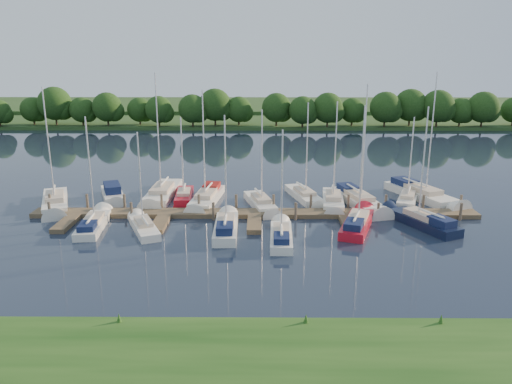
{
  "coord_description": "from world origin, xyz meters",
  "views": [
    {
      "loc": [
        0.44,
        -34.85,
        14.05
      ],
      "look_at": [
        0.12,
        8.0,
        2.2
      ],
      "focal_mm": 35.0,
      "sensor_mm": 36.0,
      "label": 1
    }
  ],
  "objects_px": {
    "sailboat_n_0": "(55,204)",
    "sailboat_s_2": "(226,229)",
    "dock": "(255,216)",
    "sailboat_n_5": "(261,204)",
    "motorboat": "(113,195)"
  },
  "relations": [
    {
      "from": "sailboat_n_5",
      "to": "dock",
      "type": "bearing_deg",
      "value": 65.32
    },
    {
      "from": "dock",
      "to": "motorboat",
      "type": "bearing_deg",
      "value": 156.82
    },
    {
      "from": "sailboat_n_0",
      "to": "sailboat_s_2",
      "type": "height_order",
      "value": "sailboat_n_0"
    },
    {
      "from": "sailboat_n_0",
      "to": "sailboat_n_5",
      "type": "xyz_separation_m",
      "value": [
        19.67,
        0.02,
        -0.01
      ]
    },
    {
      "from": "sailboat_s_2",
      "to": "dock",
      "type": "bearing_deg",
      "value": 57.98
    },
    {
      "from": "dock",
      "to": "sailboat_n_0",
      "type": "bearing_deg",
      "value": 170.29
    },
    {
      "from": "motorboat",
      "to": "sailboat_s_2",
      "type": "xyz_separation_m",
      "value": [
        12.1,
        -9.97,
        -0.02
      ]
    },
    {
      "from": "dock",
      "to": "sailboat_n_5",
      "type": "xyz_separation_m",
      "value": [
        0.58,
        3.28,
        0.07
      ]
    },
    {
      "from": "dock",
      "to": "motorboat",
      "type": "height_order",
      "value": "motorboat"
    },
    {
      "from": "motorboat",
      "to": "sailboat_n_5",
      "type": "xyz_separation_m",
      "value": [
        14.97,
        -2.88,
        -0.09
      ]
    },
    {
      "from": "sailboat_n_0",
      "to": "sailboat_s_2",
      "type": "bearing_deg",
      "value": 136.24
    },
    {
      "from": "dock",
      "to": "sailboat_s_2",
      "type": "relative_size",
      "value": 4.01
    },
    {
      "from": "dock",
      "to": "sailboat_s_2",
      "type": "distance_m",
      "value": 4.45
    },
    {
      "from": "dock",
      "to": "sailboat_s_2",
      "type": "bearing_deg",
      "value": -121.06
    },
    {
      "from": "motorboat",
      "to": "sailboat_n_5",
      "type": "relative_size",
      "value": 0.68
    }
  ]
}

